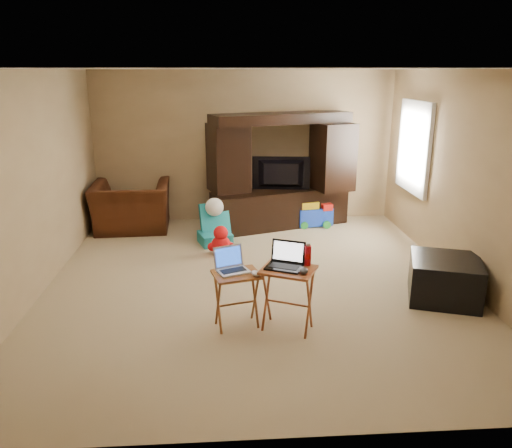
{
  "coord_description": "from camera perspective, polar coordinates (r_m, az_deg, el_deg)",
  "views": [
    {
      "loc": [
        -0.37,
        -5.65,
        2.49
      ],
      "look_at": [
        0.0,
        -0.2,
        0.8
      ],
      "focal_mm": 35.0,
      "sensor_mm": 36.0,
      "label": 1
    }
  ],
  "objects": [
    {
      "name": "window_pane",
      "position": [
        7.82,
        17.74,
        8.37
      ],
      "size": [
        0.0,
        1.2,
        1.2
      ],
      "primitive_type": "plane",
      "rotation": [
        1.57,
        0.0,
        -1.57
      ],
      "color": "white",
      "rests_on": "ground"
    },
    {
      "name": "mouse_left",
      "position": [
        4.86,
        -0.05,
        -5.65
      ],
      "size": [
        0.11,
        0.14,
        0.05
      ],
      "primitive_type": "ellipsoid",
      "rotation": [
        0.0,
        0.0,
        0.33
      ],
      "color": "white",
      "rests_on": "tray_table_left"
    },
    {
      "name": "water_bottle",
      "position": [
        4.92,
        5.94,
        -3.6
      ],
      "size": [
        0.06,
        0.06,
        0.2
      ],
      "primitive_type": "cylinder",
      "color": "red",
      "rests_on": "tray_table_right"
    },
    {
      "name": "wall_right",
      "position": [
        6.45,
        22.69,
        4.79
      ],
      "size": [
        0.0,
        5.5,
        5.5
      ],
      "primitive_type": "plane",
      "rotation": [
        1.57,
        0.0,
        -1.57
      ],
      "color": "tan",
      "rests_on": "ground"
    },
    {
      "name": "plush_toy",
      "position": [
        6.98,
        -4.04,
        -1.86
      ],
      "size": [
        0.39,
        0.32,
        0.43
      ],
      "primitive_type": null,
      "color": "red",
      "rests_on": "floor"
    },
    {
      "name": "tray_table_right",
      "position": [
        4.98,
        3.65,
        -8.58
      ],
      "size": [
        0.62,
        0.57,
        0.65
      ],
      "primitive_type": "cube",
      "rotation": [
        0.0,
        0.0,
        -0.43
      ],
      "color": "#A35127",
      "rests_on": "floor"
    },
    {
      "name": "entertainment_center",
      "position": [
        8.11,
        2.84,
        6.04
      ],
      "size": [
        2.32,
        1.26,
        1.85
      ],
      "primitive_type": "cube",
      "rotation": [
        0.0,
        0.0,
        0.33
      ],
      "color": "black",
      "rests_on": "floor"
    },
    {
      "name": "ceiling",
      "position": [
        5.66,
        -0.14,
        17.31
      ],
      "size": [
        5.5,
        5.5,
        0.0
      ],
      "primitive_type": "plane",
      "rotation": [
        3.14,
        0.0,
        0.0
      ],
      "color": "silver",
      "rests_on": "ground"
    },
    {
      "name": "ottoman",
      "position": [
        6.02,
        20.74,
        -5.92
      ],
      "size": [
        0.94,
        0.94,
        0.48
      ],
      "primitive_type": "cube",
      "rotation": [
        0.0,
        0.0,
        -0.33
      ],
      "color": "black",
      "rests_on": "floor"
    },
    {
      "name": "laptop_left",
      "position": [
        4.91,
        -2.64,
        -4.23
      ],
      "size": [
        0.38,
        0.35,
        0.24
      ],
      "primitive_type": "cube",
      "rotation": [
        0.0,
        0.0,
        0.39
      ],
      "color": "silver",
      "rests_on": "tray_table_left"
    },
    {
      "name": "recliner",
      "position": [
        8.25,
        -14.03,
        1.92
      ],
      "size": [
        1.25,
        1.1,
        0.78
      ],
      "primitive_type": "imported",
      "rotation": [
        0.0,
        0.0,
        3.19
      ],
      "color": "#43210E",
      "rests_on": "floor"
    },
    {
      "name": "laptop_right",
      "position": [
        4.82,
        3.24,
        -3.72
      ],
      "size": [
        0.42,
        0.39,
        0.24
      ],
      "primitive_type": "cube",
      "rotation": [
        0.0,
        0.0,
        -0.42
      ],
      "color": "black",
      "rests_on": "tray_table_right"
    },
    {
      "name": "child_rocker",
      "position": [
        7.42,
        -4.75,
        -0.06
      ],
      "size": [
        0.58,
        0.62,
        0.59
      ],
      "primitive_type": null,
      "rotation": [
        0.0,
        0.0,
        0.3
      ],
      "color": "teal",
      "rests_on": "floor"
    },
    {
      "name": "floor",
      "position": [
        6.18,
        -0.13,
        -6.55
      ],
      "size": [
        5.5,
        5.5,
        0.0
      ],
      "primitive_type": "plane",
      "color": "#CDB78E",
      "rests_on": "ground"
    },
    {
      "name": "wall_left",
      "position": [
        6.16,
        -24.08,
        4.09
      ],
      "size": [
        0.0,
        5.5,
        5.5
      ],
      "primitive_type": "plane",
      "rotation": [
        1.57,
        0.0,
        1.57
      ],
      "color": "tan",
      "rests_on": "ground"
    },
    {
      "name": "television",
      "position": [
        8.07,
        2.87,
        5.72
      ],
      "size": [
        0.95,
        0.23,
        0.54
      ],
      "primitive_type": "imported",
      "rotation": [
        0.0,
        0.0,
        3.02
      ],
      "color": "black",
      "rests_on": "entertainment_center"
    },
    {
      "name": "wall_back",
      "position": [
        8.49,
        -1.36,
        8.8
      ],
      "size": [
        5.0,
        0.0,
        5.0
      ],
      "primitive_type": "plane",
      "rotation": [
        1.57,
        0.0,
        0.0
      ],
      "color": "tan",
      "rests_on": "ground"
    },
    {
      "name": "wall_front",
      "position": [
        3.17,
        3.12,
        -5.82
      ],
      "size": [
        5.0,
        0.0,
        5.0
      ],
      "primitive_type": "plane",
      "rotation": [
        -1.57,
        0.0,
        0.0
      ],
      "color": "tan",
      "rests_on": "ground"
    },
    {
      "name": "tray_table_left",
      "position": [
        5.04,
        -2.22,
        -8.67
      ],
      "size": [
        0.52,
        0.46,
        0.58
      ],
      "primitive_type": "cube",
      "rotation": [
        0.0,
        0.0,
        0.25
      ],
      "color": "#9D5D26",
      "rests_on": "floor"
    },
    {
      "name": "push_toy",
      "position": [
        8.33,
        6.65,
        1.26
      ],
      "size": [
        0.65,
        0.51,
        0.44
      ],
      "primitive_type": null,
      "rotation": [
        0.0,
        0.0,
        0.17
      ],
      "color": "blue",
      "rests_on": "floor"
    },
    {
      "name": "mouse_right",
      "position": [
        4.75,
        5.48,
        -5.3
      ],
      "size": [
        0.1,
        0.14,
        0.05
      ],
      "primitive_type": "ellipsoid",
      "rotation": [
        0.0,
        0.0,
        -0.16
      ],
      "color": "#3C3D41",
      "rests_on": "tray_table_right"
    },
    {
      "name": "window_frame",
      "position": [
        7.81,
        17.61,
        8.38
      ],
      "size": [
        0.06,
        1.14,
        1.34
      ],
      "primitive_type": "cube",
      "color": "white",
      "rests_on": "ground"
    }
  ]
}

